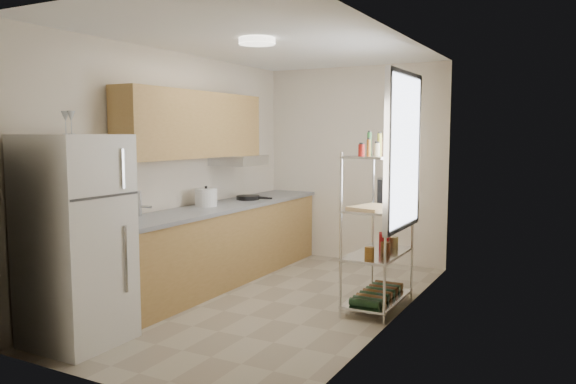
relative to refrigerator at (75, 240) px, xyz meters
The scene contains 16 objects.
room 1.98m from the refrigerator, 63.21° to the left, with size 2.52×4.42×2.62m.
counter_run 2.20m from the refrigerator, 91.29° to the left, with size 0.63×3.51×0.90m.
upper_cabinets 2.07m from the refrigerator, 95.79° to the left, with size 0.33×2.20×0.72m, color #B3894C.
range_hood 2.68m from the refrigerator, 92.84° to the left, with size 0.50×0.60×0.12m, color #B7BABC.
window 3.03m from the refrigerator, 44.70° to the left, with size 0.06×1.00×1.46m, color white.
bakers_rack 2.77m from the refrigerator, 47.11° to the left, with size 0.45×0.90×1.73m.
ceiling_dome 2.39m from the refrigerator, 58.56° to the left, with size 0.34×0.34×0.06m, color white.
refrigerator is the anchor object (origin of this frame).
wine_glass_a 0.95m from the refrigerator, behind, with size 0.07×0.07×0.18m, color silver, non-canonical shape.
wine_glass_b 0.95m from the refrigerator, 119.96° to the left, with size 0.07×0.07×0.19m, color silver, non-canonical shape.
rice_cooker 1.96m from the refrigerator, 93.92° to the left, with size 0.25×0.25×0.20m, color white.
frying_pan_large 2.71m from the refrigerator, 91.27° to the left, with size 0.29×0.29×0.05m, color black.
frying_pan_small 2.84m from the refrigerator, 91.63° to the left, with size 0.20×0.20×0.04m, color black.
cutting_board 2.63m from the refrigerator, 44.13° to the left, with size 0.33×0.43×0.03m, color tan.
espresso_machine 3.02m from the refrigerator, 51.59° to the left, with size 0.15×0.22×0.26m, color black.
storage_bag 2.92m from the refrigerator, 50.22° to the left, with size 0.10×0.14×0.16m, color maroon.
Camera 1 is at (2.77, -4.86, 1.72)m, focal length 35.00 mm.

